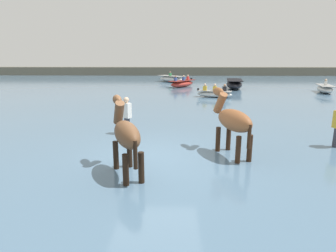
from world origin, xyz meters
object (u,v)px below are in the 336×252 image
horse_trailing_chestnut (233,122)px  boat_distant_west (171,79)px  horse_lead_bay (126,136)px  boat_distant_east (214,94)px  boat_near_port (234,84)px  person_spectator_far (127,118)px  boat_near_starboard (325,89)px  boat_mid_outer (182,83)px

horse_trailing_chestnut → boat_distant_west: bearing=94.9°
horse_lead_bay → horse_trailing_chestnut: size_ratio=0.98×
horse_lead_bay → boat_distant_east: (3.87, 13.44, -0.70)m
boat_near_port → boat_distant_west: bearing=131.1°
boat_near_port → person_spectator_far: bearing=-114.3°
horse_lead_bay → boat_near_starboard: horse_lead_bay is taller
boat_near_starboard → boat_distant_east: bearing=-162.5°
boat_mid_outer → person_spectator_far: bearing=-98.2°
boat_near_port → boat_near_starboard: 7.13m
horse_lead_bay → boat_mid_outer: size_ratio=0.63×
boat_distant_west → horse_lead_bay: bearing=-91.5°
boat_distant_west → boat_near_starboard: size_ratio=1.13×
boat_near_starboard → person_spectator_far: 18.50m
horse_lead_bay → boat_near_starboard: size_ratio=0.69×
horse_trailing_chestnut → boat_distant_east: 12.09m
boat_mid_outer → boat_near_starboard: (11.12, -4.18, -0.02)m
horse_lead_bay → boat_near_starboard: (12.92, 16.29, -0.66)m
boat_distant_east → boat_distant_west: size_ratio=0.74×
boat_near_port → horse_lead_bay: bearing=-108.5°
boat_distant_west → boat_mid_outer: boat_distant_west is taller
horse_lead_bay → boat_near_port: 20.19m
boat_distant_east → boat_near_starboard: (9.05, 2.85, 0.04)m
boat_distant_east → boat_mid_outer: boat_mid_outer is taller
boat_distant_west → boat_near_starboard: (12.26, -9.43, -0.05)m
boat_distant_west → boat_mid_outer: 5.37m
boat_distant_east → boat_distant_west: bearing=104.7°
boat_near_starboard → boat_mid_outer: bearing=159.4°
boat_distant_west → boat_mid_outer: (1.14, -5.24, -0.03)m
boat_mid_outer → boat_near_starboard: size_ratio=1.10×
horse_lead_bay → boat_distant_west: bearing=88.5°
horse_trailing_chestnut → boat_mid_outer: bearing=92.9°
horse_lead_bay → boat_near_port: size_ratio=0.51×
boat_mid_outer → boat_near_starboard: bearing=-20.6°
horse_trailing_chestnut → boat_distant_west: (-2.09, 24.28, -0.64)m
horse_lead_bay → boat_mid_outer: (1.80, 20.47, -0.65)m
boat_near_port → boat_distant_west: 8.72m
boat_distant_east → horse_lead_bay: bearing=-106.1°
boat_near_starboard → horse_trailing_chestnut: bearing=-124.4°
horse_trailing_chestnut → boat_near_starboard: (10.17, 14.86, -0.69)m
horse_trailing_chestnut → boat_mid_outer: 19.08m
boat_near_port → boat_distant_east: size_ratio=1.61×
horse_trailing_chestnut → person_spectator_far: horse_trailing_chestnut is taller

